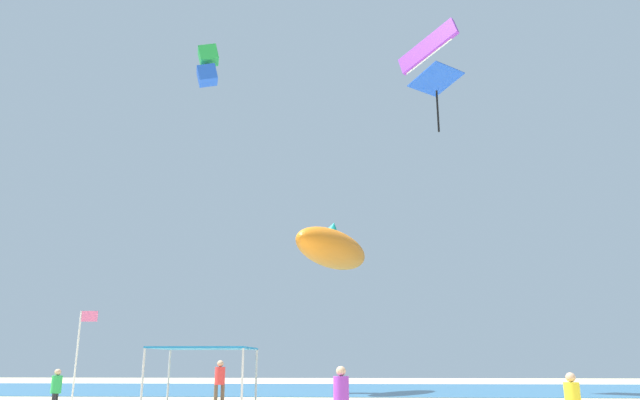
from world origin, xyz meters
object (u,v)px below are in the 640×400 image
kite_parafoil_purple (428,48)px  person_leftmost (56,387)px  banner_flag (79,353)px  kite_inflatable_orange (333,249)px  person_far_shore (573,400)px  canopy_tent (204,351)px  person_central (341,395)px  kite_diamond_blue (436,82)px  person_near_tent (220,379)px  kite_box_green (208,66)px

kite_parafoil_purple → person_leftmost: bearing=67.3°
banner_flag → kite_inflatable_orange: size_ratio=0.39×
kite_parafoil_purple → person_far_shore: bearing=131.8°
canopy_tent → kite_parafoil_purple: (9.35, 10.93, 17.03)m
person_central → kite_diamond_blue: kite_diamond_blue is taller
kite_diamond_blue → person_leftmost: bearing=-176.9°
person_near_tent → person_central: bearing=75.5°
person_leftmost → banner_flag: banner_flag is taller
person_far_shore → kite_parafoil_purple: kite_parafoil_purple is taller
person_central → kite_parafoil_purple: kite_parafoil_purple is taller
person_far_shore → person_leftmost: bearing=66.7°
kite_box_green → kite_inflatable_orange: bearing=73.6°
person_central → banner_flag: (-8.72, 3.50, 1.10)m
kite_inflatable_orange → person_near_tent: bearing=1.3°
person_far_shore → kite_parafoil_purple: 23.61m
person_far_shore → kite_box_green: kite_box_green is taller
canopy_tent → banner_flag: (-4.21, 0.10, -0.06)m
banner_flag → kite_box_green: kite_box_green is taller
person_central → banner_flag: size_ratio=0.50×
person_leftmost → kite_box_green: 26.32m
kite_diamond_blue → banner_flag: bearing=-169.4°
canopy_tent → person_leftmost: size_ratio=1.97×
person_leftmost → person_near_tent: bearing=-56.6°
kite_inflatable_orange → canopy_tent: bearing=13.9°
person_far_shore → banner_flag: (-14.39, 4.09, 1.18)m
person_near_tent → person_far_shore: 15.90m
kite_parafoil_purple → kite_diamond_blue: (1.46, 6.83, 1.21)m
person_central → kite_box_green: (-9.78, 21.31, 21.23)m
banner_flag → kite_inflatable_orange: bearing=66.1°
banner_flag → person_central: bearing=-21.9°
banner_flag → kite_parafoil_purple: kite_parafoil_purple is taller
banner_flag → kite_inflatable_orange: kite_inflatable_orange is taller
person_central → person_near_tent: bearing=6.5°
banner_flag → kite_diamond_blue: size_ratio=0.82×
person_near_tent → banner_flag: size_ratio=0.54×
canopy_tent → person_central: 5.77m
person_leftmost → banner_flag: bearing=-152.9°
person_near_tent → person_leftmost: bearing=1.6°
person_far_shore → kite_parafoil_purple: size_ratio=0.49×
kite_inflatable_orange → banner_flag: bearing=1.4°
person_near_tent → kite_box_green: bearing=-110.5°
kite_box_green → kite_inflatable_orange: size_ratio=0.34×
kite_parafoil_purple → kite_inflatable_orange: kite_parafoil_purple is taller
person_near_tent → person_leftmost: size_ratio=1.20×
banner_flag → kite_diamond_blue: (15.01, 17.67, 18.30)m
person_central → person_far_shore: bearing=-117.0°
person_central → kite_box_green: kite_box_green is taller
canopy_tent → person_near_tent: bearing=98.3°
kite_parafoil_purple → kite_inflatable_orange: 13.64m
person_near_tent → person_central: (5.56, -10.66, -0.10)m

